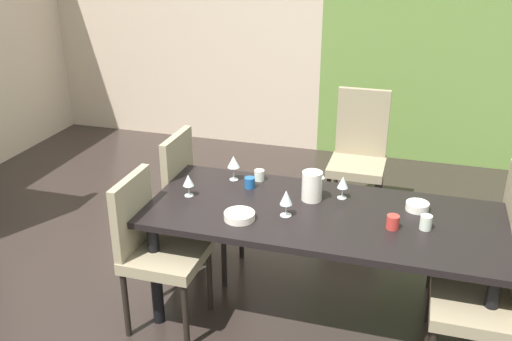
# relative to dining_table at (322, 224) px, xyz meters

# --- Properties ---
(ground_plane) EXTENTS (5.87, 6.17, 0.02)m
(ground_plane) POSITION_rel_dining_table_xyz_m (-0.78, -0.14, -0.66)
(ground_plane) COLOR #2D2420
(back_panel_interior) EXTENTS (3.16, 0.10, 2.58)m
(back_panel_interior) POSITION_rel_dining_table_xyz_m (-2.14, 2.89, 0.64)
(back_panel_interior) COLOR beige
(back_panel_interior) RESTS_ON ground_plane
(garden_window_panel) EXTENTS (2.72, 0.10, 2.58)m
(garden_window_panel) POSITION_rel_dining_table_xyz_m (0.80, 2.89, 0.64)
(garden_window_panel) COLOR olive
(garden_window_panel) RESTS_ON ground_plane
(dining_table) EXTENTS (2.06, 0.88, 0.73)m
(dining_table) POSITION_rel_dining_table_xyz_m (0.00, 0.00, 0.00)
(dining_table) COLOR black
(dining_table) RESTS_ON ground_plane
(chair_right_near) EXTENTS (0.44, 0.44, 0.99)m
(chair_right_near) POSITION_rel_dining_table_xyz_m (0.94, -0.33, -0.10)
(chair_right_near) COLOR gray
(chair_right_near) RESTS_ON ground_plane
(chair_head_far) EXTENTS (0.44, 0.45, 1.07)m
(chair_head_far) POSITION_rel_dining_table_xyz_m (0.04, 1.44, -0.07)
(chair_head_far) COLOR gray
(chair_head_far) RESTS_ON ground_plane
(chair_right_far) EXTENTS (0.44, 0.44, 0.98)m
(chair_right_far) POSITION_rel_dining_table_xyz_m (0.94, 0.33, -0.10)
(chair_right_far) COLOR gray
(chair_right_far) RESTS_ON ground_plane
(chair_left_near) EXTENTS (0.45, 0.44, 0.96)m
(chair_left_near) POSITION_rel_dining_table_xyz_m (-0.94, -0.33, -0.11)
(chair_left_near) COLOR gray
(chair_left_near) RESTS_ON ground_plane
(chair_left_far) EXTENTS (0.45, 0.44, 0.99)m
(chair_left_far) POSITION_rel_dining_table_xyz_m (-0.94, 0.33, -0.10)
(chair_left_far) COLOR gray
(chair_left_far) RESTS_ON ground_plane
(wine_glass_right) EXTENTS (0.07, 0.07, 0.14)m
(wine_glass_right) POSITION_rel_dining_table_xyz_m (0.08, 0.22, 0.18)
(wine_glass_right) COLOR silver
(wine_glass_right) RESTS_ON dining_table
(wine_glass_north) EXTENTS (0.07, 0.07, 0.16)m
(wine_glass_north) POSITION_rel_dining_table_xyz_m (-0.20, -0.10, 0.19)
(wine_glass_north) COLOR silver
(wine_glass_north) RESTS_ON dining_table
(wine_glass_front) EXTENTS (0.08, 0.08, 0.17)m
(wine_glass_front) POSITION_rel_dining_table_xyz_m (-0.64, 0.29, 0.20)
(wine_glass_front) COLOR silver
(wine_glass_front) RESTS_ON dining_table
(wine_glass_left) EXTENTS (0.07, 0.07, 0.14)m
(wine_glass_left) POSITION_rel_dining_table_xyz_m (-0.83, -0.02, 0.18)
(wine_glass_left) COLOR silver
(wine_glass_left) RESTS_ON dining_table
(serving_bowl_near_shelf) EXTENTS (0.18, 0.18, 0.04)m
(serving_bowl_near_shelf) POSITION_rel_dining_table_xyz_m (-0.44, -0.22, 0.10)
(serving_bowl_near_shelf) COLOR white
(serving_bowl_near_shelf) RESTS_ON dining_table
(serving_bowl_east) EXTENTS (0.14, 0.14, 0.05)m
(serving_bowl_east) POSITION_rel_dining_table_xyz_m (0.53, 0.19, 0.10)
(serving_bowl_east) COLOR white
(serving_bowl_east) RESTS_ON dining_table
(cup_west) EXTENTS (0.07, 0.07, 0.08)m
(cup_west) POSITION_rel_dining_table_xyz_m (0.58, -0.03, 0.12)
(cup_west) COLOR silver
(cup_west) RESTS_ON dining_table
(cup_center) EXTENTS (0.07, 0.07, 0.07)m
(cup_center) POSITION_rel_dining_table_xyz_m (-0.51, 0.20, 0.11)
(cup_center) COLOR #1D569A
(cup_center) RESTS_ON dining_table
(cup_near_window) EXTENTS (0.07, 0.07, 0.07)m
(cup_near_window) POSITION_rel_dining_table_xyz_m (-0.48, 0.33, 0.11)
(cup_near_window) COLOR silver
(cup_near_window) RESTS_ON dining_table
(cup_rear) EXTENTS (0.07, 0.07, 0.08)m
(cup_rear) POSITION_rel_dining_table_xyz_m (0.40, -0.08, 0.12)
(cup_rear) COLOR red
(cup_rear) RESTS_ON dining_table
(pitcher_corner) EXTENTS (0.14, 0.12, 0.18)m
(pitcher_corner) POSITION_rel_dining_table_xyz_m (-0.09, 0.15, 0.17)
(pitcher_corner) COLOR silver
(pitcher_corner) RESTS_ON dining_table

